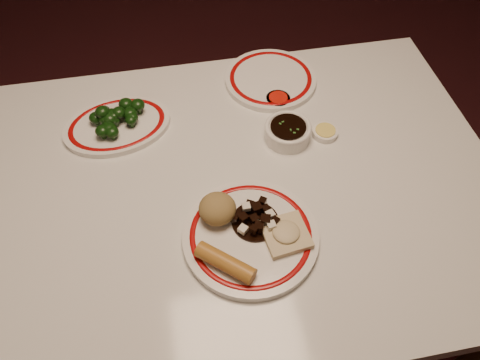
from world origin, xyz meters
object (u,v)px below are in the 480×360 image
fried_wonton (286,234)px  broccoli_plate (117,125)px  stirfry_heap (256,219)px  broccoli_pile (115,117)px  dining_table (244,204)px  spring_roll (225,263)px  main_plate (251,236)px  soy_bowl (288,132)px  rice_mound (217,209)px

fried_wonton → broccoli_plate: fried_wonton is taller
stirfry_heap → broccoli_pile: 0.45m
dining_table → spring_roll: 0.26m
main_plate → broccoli_plate: bearing=125.1°
main_plate → soy_bowl: (0.15, 0.27, 0.01)m
main_plate → stirfry_heap: size_ratio=2.98×
rice_mound → soy_bowl: (0.21, 0.21, -0.03)m
spring_roll → broccoli_pile: size_ratio=0.89×
broccoli_pile → stirfry_heap: bearing=-51.2°
dining_table → broccoli_pile: (-0.28, 0.23, 0.13)m
fried_wonton → main_plate: bearing=165.1°
main_plate → rice_mound: 0.09m
rice_mound → fried_wonton: rice_mound is taller
dining_table → fried_wonton: (0.05, -0.17, 0.12)m
main_plate → broccoli_pile: 0.47m
dining_table → broccoli_plate: bearing=141.2°
stirfry_heap → soy_bowl: size_ratio=0.95×
dining_table → broccoli_plate: size_ratio=4.00×
main_plate → fried_wonton: size_ratio=3.16×
stirfry_heap → broccoli_plate: bearing=128.9°
broccoli_pile → soy_bowl: broccoli_pile is taller
dining_table → broccoli_pile: bearing=141.1°
spring_roll → soy_bowl: (0.21, 0.33, -0.01)m
main_plate → soy_bowl: bearing=61.1°
soy_bowl → stirfry_heap: bearing=-118.5°
broccoli_plate → soy_bowl: bearing=-15.3°
spring_roll → broccoli_plate: size_ratio=0.42×
main_plate → broccoli_plate: size_ratio=1.06×
broccoli_plate → spring_roll: bearing=-65.5°
rice_mound → fried_wonton: (0.13, -0.08, -0.02)m
stirfry_heap → dining_table: bearing=90.1°
dining_table → soy_bowl: soy_bowl is taller
main_plate → stirfry_heap: bearing=58.3°
spring_roll → soy_bowl: 0.39m
broccoli_plate → rice_mound: bearing=-57.4°
dining_table → soy_bowl: size_ratio=10.67×
broccoli_plate → soy_bowl: (0.41, -0.11, 0.01)m
dining_table → broccoli_plate: broccoli_plate is taller
fried_wonton → broccoli_pile: (-0.34, 0.40, 0.01)m
dining_table → spring_roll: spring_roll is taller
dining_table → rice_mound: bearing=-129.2°
dining_table → stirfry_heap: size_ratio=11.24×
broccoli_pile → soy_bowl: size_ratio=1.25×
broccoli_plate → soy_bowl: size_ratio=2.66×
main_plate → spring_roll: spring_roll is taller
rice_mound → spring_roll: bearing=-91.7°
stirfry_heap → spring_roll: bearing=-131.3°
spring_roll → dining_table: bearing=20.4°
stirfry_heap → broccoli_plate: 0.45m
dining_table → fried_wonton: 0.21m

